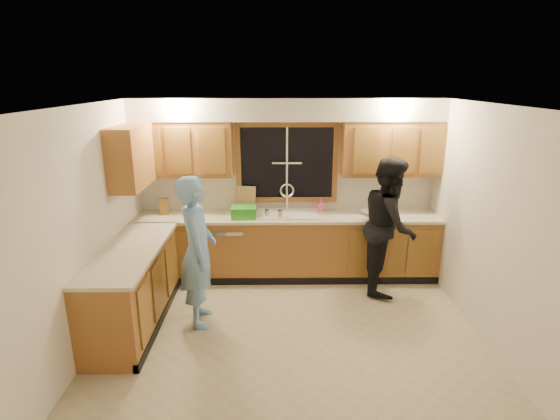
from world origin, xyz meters
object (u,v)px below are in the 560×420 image
Objects in this scene: stove at (116,313)px; knife_block at (164,206)px; dishwasher at (227,250)px; woman at (389,225)px; soap_bottle at (321,204)px; sink at (287,219)px; man at (198,252)px; dish_crate at (244,212)px; bowl at (370,213)px.

knife_block is (0.08, 1.88, 0.58)m from stove.
woman is at bearing -10.54° from dishwasher.
sink is at bearing -159.42° from soap_bottle.
woman is at bearing -21.05° from knife_block.
soap_bottle is (-0.84, 0.60, 0.12)m from woman.
soap_bottle is (0.48, 0.18, 0.15)m from sink.
sink is 1.73m from knife_block.
dishwasher is 1.07m from knife_block.
woman is at bearing 24.19° from stove.
man reaches higher than dish_crate.
soap_bottle is 0.85× the size of bowl.
man is 7.70× the size of knife_block.
soap_bottle reaches higher than bowl.
dish_crate is (0.45, 1.13, 0.12)m from man.
dish_crate is at bearing -18.10° from dishwasher.
dish_crate reaches higher than stove.
sink is 0.49× the size of man.
man reaches higher than dishwasher.
stove is at bearing -104.74° from knife_block.
knife_block is 1.00× the size of bowl.
dish_crate is at bearing 55.21° from stove.
woman is (1.33, -0.42, 0.04)m from sink.
man is at bearing -74.51° from knife_block.
sink reaches higher than knife_block.
stove is 2.70× the size of dish_crate.
soap_bottle is (1.33, 0.20, 0.61)m from dishwasher.
sink is at bearing 9.15° from dish_crate.
bowl is (2.88, -0.06, -0.09)m from knife_block.
woman is 1.04m from soap_bottle.
man is 2.51m from woman.
dishwasher is (-0.85, -0.01, -0.45)m from sink.
bowl is at bearing 31.57° from stove.
dishwasher is 0.47× the size of man.
knife_block is (-0.67, 1.28, 0.16)m from man.
dish_crate is 1.12m from soap_bottle.
stove is 3.96× the size of knife_block.
stove is at bearing -117.69° from dishwasher.
dishwasher is 1.31m from man.
soap_bottle is at bearing 68.57° from woman.
soap_bottle is at bearing -56.48° from man.
sink is 2.58× the size of dish_crate.
dish_crate is 1.76m from bowl.
sink is 0.96× the size of stove.
woman reaches higher than dishwasher.
sink reaches higher than soap_bottle.
soap_bottle is (1.08, 0.28, 0.02)m from dish_crate.
knife_block is at bearing 178.24° from sink.
stove is at bearing -148.43° from bowl.
man is 5.25× the size of dish_crate.
sink reaches higher than bowl.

